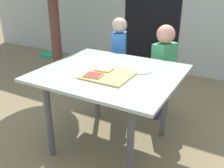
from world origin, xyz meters
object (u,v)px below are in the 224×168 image
object	(u,v)px
cutting_board	(108,75)
plate_white_right	(140,70)
garden_hose_coil	(50,54)
dining_table	(110,82)
pizza_slice_near_left	(94,75)
child_right	(163,66)
pizza_slice_far_left	(104,69)
child_left	(119,58)

from	to	relation	value
cutting_board	plate_white_right	world-z (taller)	cutting_board
cutting_board	garden_hose_coil	size ratio (longest dim) A/B	0.90
dining_table	plate_white_right	distance (m)	0.27
pizza_slice_near_left	plate_white_right	size ratio (longest dim) A/B	0.75
dining_table	cutting_board	distance (m)	0.14
dining_table	plate_white_right	world-z (taller)	plate_white_right
dining_table	child_right	bearing A→B (deg)	72.73
dining_table	pizza_slice_far_left	world-z (taller)	pizza_slice_far_left
plate_white_right	garden_hose_coil	size ratio (longest dim) A/B	0.50
pizza_slice_near_left	child_right	size ratio (longest dim) A/B	0.15
cutting_board	pizza_slice_far_left	world-z (taller)	pizza_slice_far_left
plate_white_right	pizza_slice_far_left	bearing A→B (deg)	-147.20
pizza_slice_far_left	plate_white_right	distance (m)	0.30
pizza_slice_near_left	child_left	world-z (taller)	child_left
pizza_slice_near_left	pizza_slice_far_left	xyz separation A→B (m)	(0.00, 0.15, 0.00)
cutting_board	child_left	world-z (taller)	child_left
dining_table	pizza_slice_far_left	xyz separation A→B (m)	(-0.04, -0.02, 0.11)
dining_table	cutting_board	bearing A→B (deg)	-67.69
pizza_slice_far_left	plate_white_right	xyz separation A→B (m)	(0.25, 0.16, -0.02)
cutting_board	child_right	size ratio (longest dim) A/B	0.36
garden_hose_coil	child_right	bearing A→B (deg)	-23.95
dining_table	child_right	size ratio (longest dim) A/B	1.11
garden_hose_coil	plate_white_right	bearing A→B (deg)	-33.68
cutting_board	pizza_slice_near_left	world-z (taller)	pizza_slice_near_left
cutting_board	child_right	bearing A→B (deg)	77.18
cutting_board	pizza_slice_near_left	bearing A→B (deg)	-133.52
garden_hose_coil	dining_table	bearing A→B (deg)	-38.00
dining_table	garden_hose_coil	distance (m)	3.09
plate_white_right	child_left	distance (m)	0.76
child_left	pizza_slice_far_left	bearing A→B (deg)	-71.60
pizza_slice_near_left	child_right	xyz separation A→B (m)	(0.26, 0.88, -0.15)
child_right	garden_hose_coil	world-z (taller)	child_right
pizza_slice_near_left	child_left	distance (m)	0.93
dining_table	child_left	world-z (taller)	child_left
dining_table	child_left	size ratio (longest dim) A/B	1.08
cutting_board	garden_hose_coil	world-z (taller)	cutting_board
pizza_slice_far_left	child_right	distance (m)	0.79
plate_white_right	child_right	distance (m)	0.59
child_right	garden_hose_coil	size ratio (longest dim) A/B	2.53
dining_table	cutting_board	xyz separation A→B (m)	(0.04, -0.09, 0.10)
cutting_board	garden_hose_coil	bearing A→B (deg)	141.10
pizza_slice_far_left	child_left	bearing A→B (deg)	108.40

